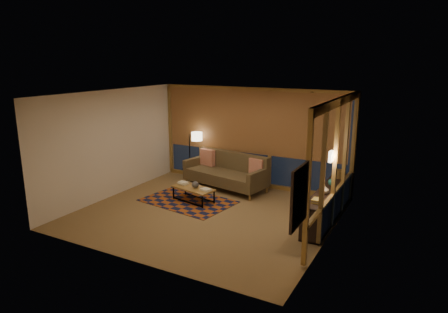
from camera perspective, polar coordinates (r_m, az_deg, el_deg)
The scene contains 21 objects.
floor at distance 9.20m, azimuth -2.50°, elevation -8.13°, with size 5.50×5.00×0.01m, color #9C7647.
ceiling at distance 8.56m, azimuth -2.69°, elevation 8.87°, with size 5.50×5.00×0.01m, color white.
walls at distance 8.78m, azimuth -2.59°, elevation 0.06°, with size 5.51×5.01×2.70m.
window_wall_back at distance 10.89m, azimuth 3.98°, elevation 2.75°, with size 5.30×0.16×2.60m, color #A97C3A, non-canonical shape.
window_wall_right at distance 8.36m, azimuth 15.59°, elevation -1.15°, with size 0.16×3.70×2.60m, color #A97C3A, non-canonical shape.
wall_art at distance 6.05m, azimuth 10.64°, elevation -5.60°, with size 0.06×0.74×0.94m, color red, non-canonical shape.
wall_sconce at distance 8.18m, azimuth 15.04°, elevation 0.01°, with size 0.12×0.18×0.22m, color #FFEABF, non-canonical shape.
sofa at distance 10.77m, azimuth 0.18°, elevation -2.17°, with size 2.29×0.93×0.94m, color brown, non-canonical shape.
pillow_left at distance 11.33m, azimuth -2.35°, elevation -0.18°, with size 0.46×0.15×0.46m, color #C72800, non-canonical shape.
pillow_right at distance 10.42m, azimuth 4.64°, elevation -1.63°, with size 0.40×0.13×0.40m, color #C72800, non-canonical shape.
area_rug at distance 9.97m, azimuth -5.17°, elevation -6.35°, with size 2.16×1.44×0.01m, color #A04B17.
coffee_table at distance 9.89m, azimuth -4.38°, elevation -5.43°, with size 1.08×0.50×0.36m, color #A97C3A, non-canonical shape.
book_stack_a at distance 10.09m, azimuth -5.92°, elevation -3.82°, with size 0.22×0.17×0.06m, color #F4EECB, non-canonical shape.
book_stack_b at distance 9.58m, azimuth -2.60°, elevation -4.75°, with size 0.26×0.20×0.05m, color #F4EECB, non-canonical shape.
ceramic_pot at distance 9.78m, azimuth -4.13°, elevation -4.01°, with size 0.18×0.18×0.18m, color black.
floor_lamp at distance 11.70m, azimuth -4.92°, elevation 0.30°, with size 0.47×0.31×1.42m, color black, non-canonical shape.
bookshelf at distance 9.07m, azimuth 14.58°, elevation -6.56°, with size 0.40×2.77×0.69m, color black, non-canonical shape.
basket at distance 9.82m, azimuth 15.97°, elevation -2.39°, with size 0.25×0.25×0.19m, color brown.
teal_bowl at distance 9.17m, azimuth 15.12°, elevation -3.57°, with size 0.16×0.16×0.16m, color #247873.
vase at distance 8.57m, azimuth 14.14°, elevation -4.57°, with size 0.19×0.19×0.20m, color #C4AF8C.
shelf_book_stack at distance 8.08m, azimuth 13.11°, elevation -6.13°, with size 0.19×0.27×0.08m, color #F4EECB, non-canonical shape.
Camera 1 is at (4.39, -7.31, 3.44)m, focal length 32.00 mm.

